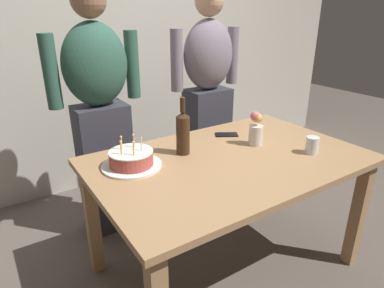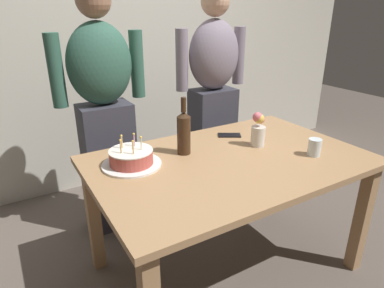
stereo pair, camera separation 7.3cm
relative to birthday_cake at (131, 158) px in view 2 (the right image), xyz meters
name	(u,v)px [view 2 (the right image)]	position (x,y,z in m)	size (l,w,h in m)	color
ground_plane	(225,265)	(0.50, -0.19, -0.78)	(10.00, 10.00, 0.00)	#564C44
back_wall	(124,34)	(0.50, 1.36, 0.52)	(5.20, 0.10, 2.60)	beige
dining_table	(230,174)	(0.50, -0.19, -0.14)	(1.50, 0.96, 0.74)	#A37A51
birthday_cake	(131,158)	(0.00, 0.00, 0.00)	(0.31, 0.31, 0.16)	white
water_glass_near	(314,147)	(0.92, -0.40, 0.01)	(0.07, 0.07, 0.10)	silver
wine_bottle	(184,132)	(0.31, 0.00, 0.09)	(0.08, 0.08, 0.32)	#382314
cell_phone	(229,135)	(0.70, 0.09, -0.04)	(0.14, 0.07, 0.01)	black
flower_vase	(258,129)	(0.75, -0.12, 0.06)	(0.08, 0.08, 0.21)	silver
person_man_bearded	(104,111)	(0.05, 0.61, 0.09)	(0.61, 0.27, 1.66)	#33333D
person_woman_cardigan	(213,95)	(0.92, 0.61, 0.09)	(0.61, 0.27, 1.66)	#33333D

